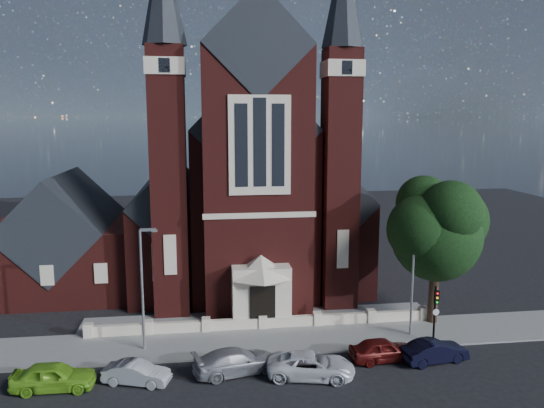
{
  "coord_description": "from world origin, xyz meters",
  "views": [
    {
      "loc": [
        -4.11,
        -29.16,
        14.95
      ],
      "look_at": [
        1.41,
        12.0,
        8.14
      ],
      "focal_mm": 35.0,
      "sensor_mm": 36.0,
      "label": 1
    }
  ],
  "objects_px": {
    "street_tree": "(440,231)",
    "street_lamp_right": "(414,272)",
    "street_lamp_left": "(143,282)",
    "car_white_suv": "(311,365)",
    "parish_hall": "(66,244)",
    "car_dark_red": "(383,350)",
    "traffic_signal": "(435,307)",
    "car_silver_a": "(137,373)",
    "car_navy": "(435,351)",
    "car_lime_van": "(54,376)",
    "car_silver_b": "(236,361)",
    "church": "(243,186)"
  },
  "relations": [
    {
      "from": "street_tree",
      "to": "street_lamp_right",
      "type": "xyz_separation_m",
      "value": [
        -2.51,
        -1.71,
        -2.36
      ]
    },
    {
      "from": "street_lamp_left",
      "to": "car_white_suv",
      "type": "xyz_separation_m",
      "value": [
        9.88,
        -4.89,
        -3.89
      ]
    },
    {
      "from": "parish_hall",
      "to": "car_white_suv",
      "type": "height_order",
      "value": "parish_hall"
    },
    {
      "from": "car_dark_red",
      "to": "traffic_signal",
      "type": "bearing_deg",
      "value": -70.85
    },
    {
      "from": "car_silver_a",
      "to": "car_navy",
      "type": "distance_m",
      "value": 17.93
    },
    {
      "from": "street_lamp_left",
      "to": "street_lamp_right",
      "type": "xyz_separation_m",
      "value": [
        18.0,
        0.0,
        0.0
      ]
    },
    {
      "from": "street_lamp_left",
      "to": "car_lime_van",
      "type": "xyz_separation_m",
      "value": [
        -4.56,
        -4.41,
        -3.83
      ]
    },
    {
      "from": "parish_hall",
      "to": "car_dark_red",
      "type": "xyz_separation_m",
      "value": [
        22.82,
        -17.42,
        -3.29
      ]
    },
    {
      "from": "car_lime_van",
      "to": "car_navy",
      "type": "bearing_deg",
      "value": -88.01
    },
    {
      "from": "street_lamp_right",
      "to": "car_silver_b",
      "type": "bearing_deg",
      "value": -162.94
    },
    {
      "from": "street_lamp_right",
      "to": "traffic_signal",
      "type": "distance_m",
      "value": 2.71
    },
    {
      "from": "car_dark_red",
      "to": "street_lamp_right",
      "type": "bearing_deg",
      "value": -48.37
    },
    {
      "from": "car_silver_a",
      "to": "car_lime_van",
      "type": "bearing_deg",
      "value": 107.61
    },
    {
      "from": "street_lamp_left",
      "to": "car_silver_a",
      "type": "relative_size",
      "value": 2.13
    },
    {
      "from": "car_lime_van",
      "to": "street_lamp_right",
      "type": "bearing_deg",
      "value": -77.99
    },
    {
      "from": "car_silver_b",
      "to": "car_white_suv",
      "type": "bearing_deg",
      "value": -118.65
    },
    {
      "from": "parish_hall",
      "to": "street_lamp_left",
      "type": "relative_size",
      "value": 1.51
    },
    {
      "from": "church",
      "to": "parish_hall",
      "type": "distance_m",
      "value": 17.26
    },
    {
      "from": "church",
      "to": "car_silver_a",
      "type": "xyz_separation_m",
      "value": [
        -7.99,
        -23.26,
        -7.56
      ]
    },
    {
      "from": "street_lamp_right",
      "to": "car_silver_b",
      "type": "height_order",
      "value": "street_lamp_right"
    },
    {
      "from": "car_dark_red",
      "to": "parish_hall",
      "type": "bearing_deg",
      "value": 48.03
    },
    {
      "from": "car_silver_b",
      "to": "car_navy",
      "type": "xyz_separation_m",
      "value": [
        12.25,
        -0.2,
        -0.04
      ]
    },
    {
      "from": "car_lime_van",
      "to": "car_silver_b",
      "type": "relative_size",
      "value": 0.89
    },
    {
      "from": "street_tree",
      "to": "car_silver_a",
      "type": "relative_size",
      "value": 2.82
    },
    {
      "from": "traffic_signal",
      "to": "car_silver_b",
      "type": "relative_size",
      "value": 0.79
    },
    {
      "from": "car_white_suv",
      "to": "car_dark_red",
      "type": "bearing_deg",
      "value": -61.18
    },
    {
      "from": "parish_hall",
      "to": "car_navy",
      "type": "bearing_deg",
      "value": -34.77
    },
    {
      "from": "church",
      "to": "car_lime_van",
      "type": "height_order",
      "value": "church"
    },
    {
      "from": "street_tree",
      "to": "car_lime_van",
      "type": "bearing_deg",
      "value": -166.29
    },
    {
      "from": "car_lime_van",
      "to": "car_navy",
      "type": "distance_m",
      "value": 22.41
    },
    {
      "from": "parish_hall",
      "to": "car_dark_red",
      "type": "relative_size",
      "value": 2.9
    },
    {
      "from": "street_lamp_left",
      "to": "parish_hall",
      "type": "bearing_deg",
      "value": 120.02
    },
    {
      "from": "church",
      "to": "car_navy",
      "type": "relative_size",
      "value": 8.29
    },
    {
      "from": "car_lime_van",
      "to": "car_silver_b",
      "type": "distance_m",
      "value": 10.17
    },
    {
      "from": "car_silver_b",
      "to": "car_white_suv",
      "type": "relative_size",
      "value": 0.99
    },
    {
      "from": "traffic_signal",
      "to": "car_lime_van",
      "type": "xyz_separation_m",
      "value": [
        -23.47,
        -2.83,
        -1.81
      ]
    },
    {
      "from": "car_silver_a",
      "to": "traffic_signal",
      "type": "bearing_deg",
      "value": -65.25
    },
    {
      "from": "street_tree",
      "to": "street_lamp_left",
      "type": "relative_size",
      "value": 1.32
    },
    {
      "from": "street_lamp_left",
      "to": "car_navy",
      "type": "height_order",
      "value": "street_lamp_left"
    },
    {
      "from": "car_silver_a",
      "to": "car_dark_red",
      "type": "distance_m",
      "value": 14.84
    },
    {
      "from": "street_lamp_right",
      "to": "church",
      "type": "bearing_deg",
      "value": 118.04
    },
    {
      "from": "church",
      "to": "car_silver_a",
      "type": "bearing_deg",
      "value": -108.96
    },
    {
      "from": "parish_hall",
      "to": "street_lamp_right",
      "type": "height_order",
      "value": "parish_hall"
    },
    {
      "from": "street_tree",
      "to": "traffic_signal",
      "type": "xyz_separation_m",
      "value": [
        -1.6,
        -3.28,
        -4.38
      ]
    },
    {
      "from": "parish_hall",
      "to": "car_dark_red",
      "type": "height_order",
      "value": "parish_hall"
    },
    {
      "from": "car_silver_b",
      "to": "car_navy",
      "type": "distance_m",
      "value": 12.26
    },
    {
      "from": "church",
      "to": "street_lamp_right",
      "type": "distance_m",
      "value": 21.76
    },
    {
      "from": "traffic_signal",
      "to": "car_silver_a",
      "type": "bearing_deg",
      "value": -171.77
    },
    {
      "from": "parish_hall",
      "to": "street_lamp_left",
      "type": "distance_m",
      "value": 16.18
    },
    {
      "from": "street_tree",
      "to": "car_white_suv",
      "type": "height_order",
      "value": "street_tree"
    }
  ]
}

